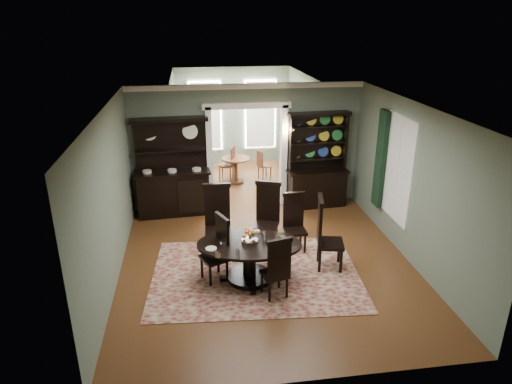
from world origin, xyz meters
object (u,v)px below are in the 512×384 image
sideboard (173,181)px  welsh_dresser (317,173)px  dining_table (249,254)px  parlor_table (236,167)px

sideboard → welsh_dresser: bearing=-3.5°
sideboard → welsh_dresser: (3.49, 0.02, 0.04)m
dining_table → sideboard: (-1.40, 3.19, 0.30)m
welsh_dresser → parlor_table: bearing=129.9°
welsh_dresser → dining_table: bearing=-127.0°
sideboard → dining_table: bearing=-70.1°
dining_table → parlor_table: bearing=95.0°
dining_table → welsh_dresser: 3.84m
dining_table → welsh_dresser: welsh_dresser is taller
sideboard → welsh_dresser: size_ratio=0.99×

